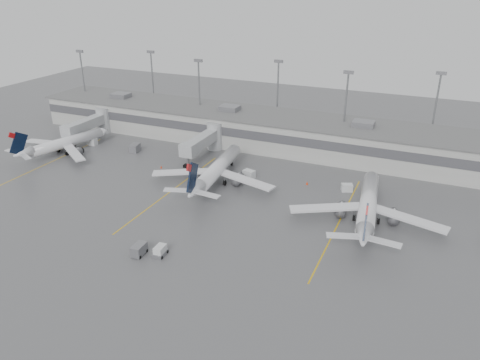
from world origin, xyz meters
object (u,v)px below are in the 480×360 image
at_px(jet_far_left, 63,143).
at_px(jet_mid_left, 216,170).
at_px(baggage_tug, 160,252).
at_px(jet_mid_right, 368,205).

xyz_separation_m(jet_far_left, jet_mid_left, (43.07, -1.05, 0.38)).
xyz_separation_m(jet_mid_left, baggage_tug, (4.30, -28.92, -2.44)).
bearing_deg(jet_far_left, jet_mid_right, 10.91).
bearing_deg(jet_far_left, baggage_tug, -17.53).
xyz_separation_m(jet_far_left, baggage_tug, (47.38, -29.97, -2.06)).
relative_size(jet_mid_left, baggage_tug, 11.41).
height_order(jet_mid_left, jet_mid_right, jet_mid_right).
relative_size(jet_far_left, jet_mid_right, 0.85).
distance_m(jet_far_left, baggage_tug, 56.10).
bearing_deg(jet_mid_left, jet_mid_right, -13.07).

